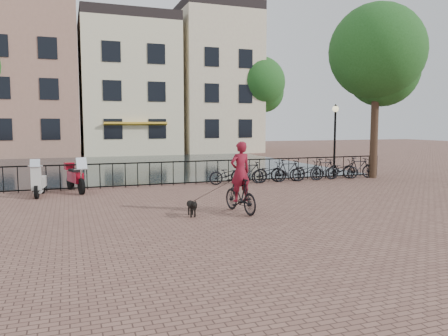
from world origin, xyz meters
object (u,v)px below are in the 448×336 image
object	(u,v)px
motorcycle	(75,174)
scooter	(39,176)
cyclist	(240,181)
dog	(192,207)
lamp_post	(335,129)

from	to	relation	value
motorcycle	scooter	distance (m)	1.36
cyclist	dog	size ratio (longest dim) A/B	3.27
lamp_post	scooter	size ratio (longest dim) A/B	2.19
cyclist	dog	bearing A→B (deg)	-9.86
dog	motorcycle	world-z (taller)	motorcycle
cyclist	scooter	world-z (taller)	cyclist
dog	lamp_post	bearing A→B (deg)	38.12
cyclist	scooter	bearing A→B (deg)	-51.55
lamp_post	cyclist	distance (m)	9.38
dog	scooter	xyz separation A→B (m)	(-4.26, 5.20, 0.46)
cyclist	scooter	distance (m)	7.75
motorcycle	scooter	xyz separation A→B (m)	(-1.24, -0.56, 0.01)
lamp_post	motorcycle	size ratio (longest dim) A/B	1.70
cyclist	motorcycle	xyz separation A→B (m)	(-4.49, 5.77, -0.22)
dog	motorcycle	bearing A→B (deg)	121.53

